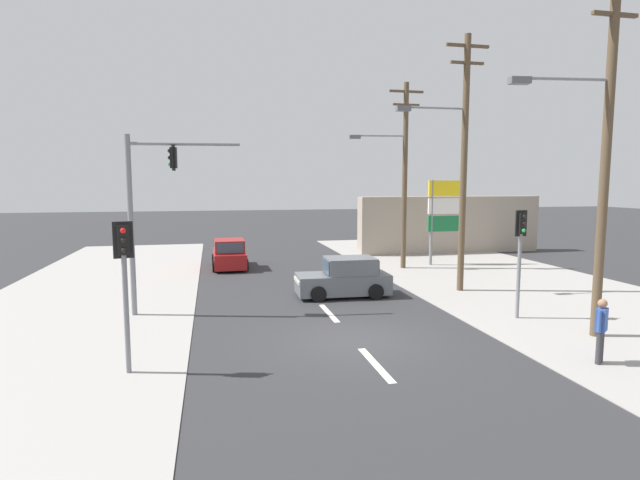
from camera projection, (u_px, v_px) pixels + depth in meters
name	position (u px, v px, depth m)	size (l,w,h in m)	color
ground_plane	(353.00, 340.00, 14.15)	(140.00, 140.00, 0.00)	#303033
lane_dash_near	(376.00, 364.00, 12.21)	(0.20, 2.40, 0.01)	silver
lane_dash_mid	(329.00, 313.00, 17.06)	(0.20, 2.40, 0.01)	silver
lane_dash_far	(303.00, 284.00, 21.92)	(0.20, 2.40, 0.01)	silver
kerb_right_verge	(578.00, 306.00, 17.99)	(10.00, 44.00, 0.02)	#A39E99
kerb_left_verge	(68.00, 319.00, 16.24)	(8.00, 40.00, 0.02)	#A39E99
utility_pole_foreground_right	(602.00, 148.00, 13.85)	(3.78, 0.62, 10.05)	brown
utility_pole_midground_right	(461.00, 157.00, 19.97)	(3.78, 0.36, 10.23)	brown
utility_pole_background_right	(402.00, 170.00, 25.50)	(3.77, 0.64, 9.47)	brown
traffic_signal_mast	(147.00, 201.00, 16.40)	(3.68, 0.50, 6.00)	slate
pedestal_signal_right_kerb	(520.00, 246.00, 16.09)	(0.44, 0.30, 3.56)	slate
pedestal_signal_left_kerb	(124.00, 271.00, 11.37)	(0.44, 0.31, 3.56)	slate
shopping_plaza_sign	(446.00, 210.00, 26.92)	(2.10, 0.16, 4.60)	slate
shopfront_wall_far	(450.00, 225.00, 31.80)	(12.00, 1.00, 3.60)	#A39384
hatchback_oncoming_mid	(345.00, 278.00, 19.57)	(3.68, 1.86, 1.53)	slate
hatchback_receding_far	(229.00, 255.00, 26.06)	(1.81, 3.65, 1.53)	maroon
pedestrian_at_kerb	(601.00, 327.00, 12.14)	(0.46, 0.39, 1.63)	#333338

